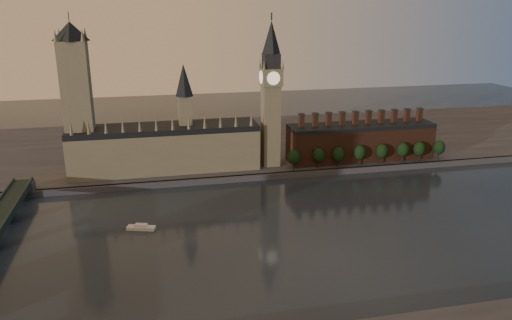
# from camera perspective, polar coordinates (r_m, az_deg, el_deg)

# --- Properties ---
(ground) EXTENTS (900.00, 900.00, 0.00)m
(ground) POSITION_cam_1_polar(r_m,az_deg,el_deg) (266.06, 5.32, -8.59)
(ground) COLOR black
(ground) RESTS_ON ground
(north_bank) EXTENTS (900.00, 182.00, 4.00)m
(north_bank) POSITION_cam_1_polar(r_m,az_deg,el_deg) (427.80, -1.87, 1.86)
(north_bank) COLOR #4D4C52
(north_bank) RESTS_ON ground
(palace_of_westminster) EXTENTS (130.00, 30.30, 74.00)m
(palace_of_westminster) POSITION_cam_1_polar(r_m,az_deg,el_deg) (355.22, -10.26, 1.64)
(palace_of_westminster) COLOR #776F55
(palace_of_westminster) RESTS_ON north_bank
(victoria_tower) EXTENTS (24.00, 24.00, 108.00)m
(victoria_tower) POSITION_cam_1_polar(r_m,az_deg,el_deg) (349.97, -19.78, 6.96)
(victoria_tower) COLOR #776F55
(victoria_tower) RESTS_ON north_bank
(big_ben) EXTENTS (15.00, 15.00, 107.00)m
(big_ben) POSITION_cam_1_polar(r_m,az_deg,el_deg) (352.97, 1.71, 7.67)
(big_ben) COLOR #776F55
(big_ben) RESTS_ON north_bank
(chimney_block) EXTENTS (110.00, 25.00, 37.00)m
(chimney_block) POSITION_cam_1_polar(r_m,az_deg,el_deg) (384.11, 11.85, 2.14)
(chimney_block) COLOR #502D1E
(chimney_block) RESTS_ON north_bank
(embankment_tree_0) EXTENTS (8.60, 8.60, 14.88)m
(embankment_tree_0) POSITION_cam_1_polar(r_m,az_deg,el_deg) (351.28, 4.33, 0.31)
(embankment_tree_0) COLOR black
(embankment_tree_0) RESTS_ON north_bank
(embankment_tree_1) EXTENTS (8.60, 8.60, 14.88)m
(embankment_tree_1) POSITION_cam_1_polar(r_m,az_deg,el_deg) (358.36, 7.15, 0.57)
(embankment_tree_1) COLOR black
(embankment_tree_1) RESTS_ON north_bank
(embankment_tree_2) EXTENTS (8.60, 8.60, 14.88)m
(embankment_tree_2) POSITION_cam_1_polar(r_m,az_deg,el_deg) (362.05, 9.39, 0.64)
(embankment_tree_2) COLOR black
(embankment_tree_2) RESTS_ON north_bank
(embankment_tree_3) EXTENTS (8.60, 8.60, 14.88)m
(embankment_tree_3) POSITION_cam_1_polar(r_m,az_deg,el_deg) (369.63, 11.77, 0.85)
(embankment_tree_3) COLOR black
(embankment_tree_3) RESTS_ON north_bank
(embankment_tree_4) EXTENTS (8.60, 8.60, 14.88)m
(embankment_tree_4) POSITION_cam_1_polar(r_m,az_deg,el_deg) (376.43, 14.19, 0.98)
(embankment_tree_4) COLOR black
(embankment_tree_4) RESTS_ON north_bank
(embankment_tree_5) EXTENTS (8.60, 8.60, 14.88)m
(embankment_tree_5) POSITION_cam_1_polar(r_m,az_deg,el_deg) (384.58, 16.44, 1.14)
(embankment_tree_5) COLOR black
(embankment_tree_5) RESTS_ON north_bank
(embankment_tree_6) EXTENTS (8.60, 8.60, 14.88)m
(embankment_tree_6) POSITION_cam_1_polar(r_m,az_deg,el_deg) (390.07, 18.16, 1.21)
(embankment_tree_6) COLOR black
(embankment_tree_6) RESTS_ON north_bank
(embankment_tree_7) EXTENTS (8.60, 8.60, 14.88)m
(embankment_tree_7) POSITION_cam_1_polar(r_m,az_deg,el_deg) (399.15, 20.21, 1.36)
(embankment_tree_7) COLOR black
(embankment_tree_7) RESTS_ON north_bank
(river_boat) EXTENTS (15.87, 8.78, 3.05)m
(river_boat) POSITION_cam_1_polar(r_m,az_deg,el_deg) (278.25, -12.99, -7.51)
(river_boat) COLOR silver
(river_boat) RESTS_ON ground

